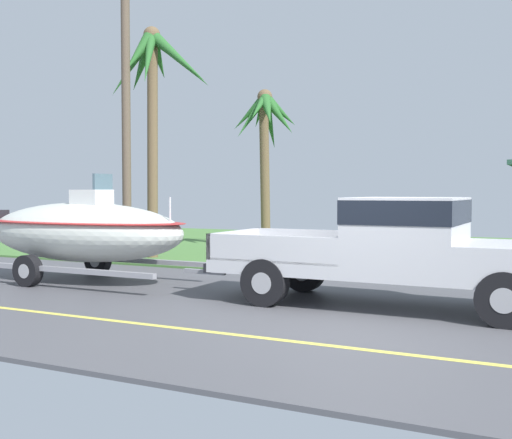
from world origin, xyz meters
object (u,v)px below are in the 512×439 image
object	(u,v)px
pickup_truck_towing	(405,246)
boat_on_trailer	(82,231)
palm_tree_near_left	(154,79)
utility_pole	(126,96)
palm_tree_near_right	(266,126)

from	to	relation	value
pickup_truck_towing	boat_on_trailer	world-z (taller)	boat_on_trailer
pickup_truck_towing	palm_tree_near_left	size ratio (longest dim) A/B	0.91
boat_on_trailer	pickup_truck_towing	bearing A→B (deg)	0.00
boat_on_trailer	palm_tree_near_left	bearing A→B (deg)	106.26
palm_tree_near_left	utility_pole	size ratio (longest dim) A/B	0.75
boat_on_trailer	utility_pole	distance (m)	5.12
boat_on_trailer	utility_pole	bearing A→B (deg)	113.96
boat_on_trailer	palm_tree_near_left	world-z (taller)	palm_tree_near_left
pickup_truck_towing	palm_tree_near_right	size ratio (longest dim) A/B	1.12
palm_tree_near_left	palm_tree_near_right	world-z (taller)	palm_tree_near_left
palm_tree_near_right	utility_pole	distance (m)	5.37
pickup_truck_towing	utility_pole	size ratio (longest dim) A/B	0.68
pickup_truck_towing	boat_on_trailer	xyz separation A→B (m)	(-6.89, 0.00, 0.05)
palm_tree_near_left	palm_tree_near_right	distance (m)	4.50
pickup_truck_towing	palm_tree_near_right	world-z (taller)	palm_tree_near_right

